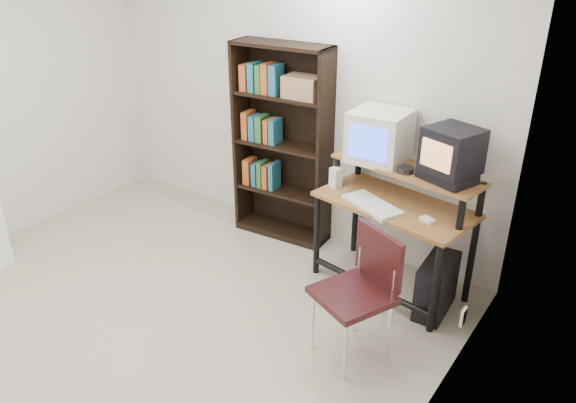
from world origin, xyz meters
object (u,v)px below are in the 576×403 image
Objects in this scene: computer_desk at (396,208)px; crt_monitor at (380,136)px; school_chair at (362,282)px; bookshelf at (283,141)px; crt_tv at (452,150)px; pc_tower at (436,286)px.

computer_desk is 2.88× the size of crt_monitor.
bookshelf is (-1.37, 1.06, 0.36)m from school_chair.
bookshelf reaches higher than computer_desk.
computer_desk is 0.63m from crt_tv.
computer_desk is 2.75× the size of pc_tower.
crt_tv is at bearing -11.48° from crt_monitor.
computer_desk is 1.24m from bookshelf.
pc_tower is at bearing -46.83° from crt_tv.
crt_monitor reaches higher than school_chair.
crt_tv is (0.35, 0.05, 0.52)m from computer_desk.
pc_tower is 0.26× the size of bookshelf.
school_chair is (-0.25, -0.72, 0.33)m from pc_tower.
crt_tv is 0.48× the size of school_chair.
computer_desk is at bearing -15.65° from bookshelf.
crt_tv is at bearing 101.48° from school_chair.
crt_monitor is 1.19m from pc_tower.
school_chair reaches higher than pc_tower.
school_chair is at bearing -42.23° from bookshelf.
computer_desk is at bearing 124.84° from school_chair.
pc_tower is at bearing -16.44° from bookshelf.
crt_monitor is at bearing 136.30° from school_chair.
bookshelf is at bearing 164.26° from pc_tower.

